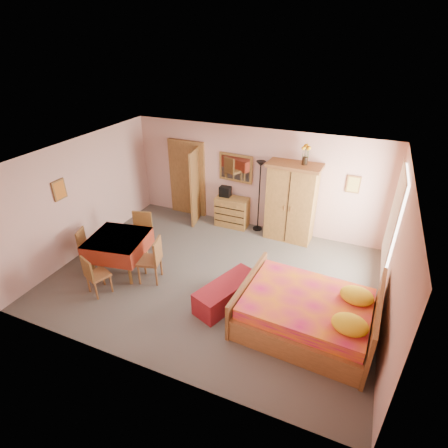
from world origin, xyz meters
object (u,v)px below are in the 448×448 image
at_px(stereo, 225,191).
at_px(chair_south, 98,274).
at_px(chair_west, 91,247).
at_px(chair_east, 149,260).
at_px(wall_mirror, 236,168).
at_px(bed, 307,304).
at_px(dining_table, 120,254).
at_px(chest_of_drawers, 232,212).
at_px(wardrobe, 291,203).
at_px(bench, 227,293).
at_px(sunflower_vase, 306,154).
at_px(floor_lamp, 259,197).
at_px(chair_north, 141,235).

distance_m(stereo, chair_south, 3.82).
xyz_separation_m(chair_west, chair_east, (1.53, -0.01, 0.07)).
height_order(wall_mirror, bed, wall_mirror).
relative_size(stereo, dining_table, 0.25).
distance_m(chest_of_drawers, wardrobe, 1.63).
xyz_separation_m(bed, bench, (-1.49, 0.06, -0.30)).
distance_m(wardrobe, chair_south, 4.61).
height_order(chest_of_drawers, chair_east, chair_east).
bearing_deg(dining_table, sunflower_vase, 40.89).
height_order(bench, chair_east, chair_east).
distance_m(wall_mirror, bed, 4.16).
xyz_separation_m(floor_lamp, chair_north, (-2.12, -2.15, -0.43)).
relative_size(chair_south, chair_east, 0.88).
distance_m(stereo, bench, 3.24).
bearing_deg(chair_east, chair_south, 120.43).
height_order(wardrobe, chair_west, wardrobe).
distance_m(sunflower_vase, dining_table, 4.59).
bearing_deg(floor_lamp, wardrobe, -7.53).
bearing_deg(chair_north, wall_mirror, -136.17).
distance_m(bench, chair_east, 1.75).
distance_m(wall_mirror, bench, 3.51).
bearing_deg(sunflower_vase, chair_south, -131.39).
bearing_deg(wardrobe, chair_north, -142.44).
height_order(chest_of_drawers, chair_north, chair_north).
bearing_deg(wardrobe, sunflower_vase, 11.44).
height_order(chest_of_drawers, wardrobe, wardrobe).
distance_m(chest_of_drawers, dining_table, 3.15).
distance_m(dining_table, chair_north, 0.72).
distance_m(floor_lamp, chair_north, 3.05).
relative_size(bed, bench, 1.66).
height_order(wardrobe, chair_north, wardrobe).
bearing_deg(dining_table, chair_south, -84.55).
relative_size(stereo, chair_north, 0.28).
relative_size(chest_of_drawers, chair_west, 1.01).
relative_size(wall_mirror, chair_west, 1.09).
relative_size(stereo, sunflower_vase, 0.60).
bearing_deg(stereo, floor_lamp, 2.15).
bearing_deg(wall_mirror, chair_north, -116.96).
xyz_separation_m(chair_south, chair_east, (0.70, 0.73, 0.06)).
relative_size(wardrobe, bench, 1.43).
height_order(sunflower_vase, chair_north, sunflower_vase).
bearing_deg(stereo, chair_north, -119.79).
bearing_deg(chair_east, chair_west, 73.95).
bearing_deg(stereo, chair_south, -108.15).
bearing_deg(chair_north, dining_table, 72.19).
bearing_deg(floor_lamp, chair_north, -134.63).
bearing_deg(dining_table, floor_lamp, 52.86).
bearing_deg(chest_of_drawers, bed, -49.23).
height_order(bench, chair_north, chair_north).
distance_m(floor_lamp, bed, 3.54).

